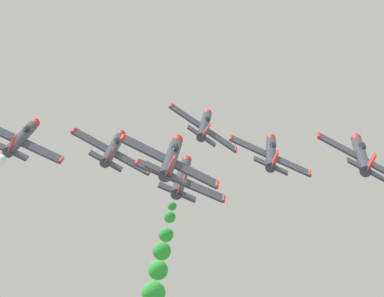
{
  "coord_description": "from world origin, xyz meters",
  "views": [
    {
      "loc": [
        7.6,
        -85.72,
        158.59
      ],
      "look_at": [
        0.0,
        0.0,
        130.87
      ],
      "focal_mm": 83.19,
      "sensor_mm": 36.0,
      "label": 1
    }
  ],
  "objects_px": {
    "airplane_right_outer": "(21,138)",
    "airplane_right_inner": "(271,153)",
    "airplane_left_outer": "(181,177)",
    "airplane_lead": "(204,126)",
    "airplane_trailing": "(361,155)",
    "airplane_left_inner": "(113,149)",
    "airplane_high_slot": "(171,158)"
  },
  "relations": [
    {
      "from": "airplane_left_inner",
      "to": "airplane_high_slot",
      "type": "bearing_deg",
      "value": -63.56
    },
    {
      "from": "airplane_high_slot",
      "to": "airplane_trailing",
      "type": "bearing_deg",
      "value": 24.72
    },
    {
      "from": "airplane_lead",
      "to": "airplane_high_slot",
      "type": "bearing_deg",
      "value": -92.06
    },
    {
      "from": "airplane_right_inner",
      "to": "airplane_right_outer",
      "type": "distance_m",
      "value": 26.2
    },
    {
      "from": "airplane_lead",
      "to": "airplane_right_outer",
      "type": "height_order",
      "value": "airplane_right_outer"
    },
    {
      "from": "airplane_left_inner",
      "to": "airplane_right_outer",
      "type": "relative_size",
      "value": 1.0
    },
    {
      "from": "airplane_lead",
      "to": "airplane_high_slot",
      "type": "relative_size",
      "value": 1.0
    },
    {
      "from": "airplane_lead",
      "to": "airplane_right_inner",
      "type": "bearing_deg",
      "value": -50.42
    },
    {
      "from": "airplane_left_outer",
      "to": "airplane_high_slot",
      "type": "height_order",
      "value": "airplane_high_slot"
    },
    {
      "from": "airplane_right_inner",
      "to": "airplane_trailing",
      "type": "relative_size",
      "value": 1.0
    },
    {
      "from": "airplane_right_inner",
      "to": "airplane_trailing",
      "type": "distance_m",
      "value": 12.69
    },
    {
      "from": "airplane_left_inner",
      "to": "airplane_right_inner",
      "type": "bearing_deg",
      "value": 1.42
    },
    {
      "from": "airplane_left_outer",
      "to": "airplane_trailing",
      "type": "bearing_deg",
      "value": -1.68
    },
    {
      "from": "airplane_trailing",
      "to": "airplane_high_slot",
      "type": "xyz_separation_m",
      "value": [
        -17.3,
        -7.96,
        1.85
      ]
    },
    {
      "from": "airplane_left_outer",
      "to": "airplane_right_outer",
      "type": "xyz_separation_m",
      "value": [
        -16.28,
        1.37,
        3.22
      ]
    },
    {
      "from": "airplane_left_inner",
      "to": "airplane_left_outer",
      "type": "bearing_deg",
      "value": -44.18
    },
    {
      "from": "airplane_high_slot",
      "to": "airplane_right_inner",
      "type": "bearing_deg",
      "value": 62.52
    },
    {
      "from": "airplane_left_inner",
      "to": "airplane_right_inner",
      "type": "distance_m",
      "value": 16.98
    },
    {
      "from": "airplane_lead",
      "to": "airplane_left_inner",
      "type": "relative_size",
      "value": 1.0
    },
    {
      "from": "airplane_left_inner",
      "to": "airplane_right_outer",
      "type": "bearing_deg",
      "value": -140.49
    },
    {
      "from": "airplane_lead",
      "to": "airplane_right_inner",
      "type": "relative_size",
      "value": 1.0
    },
    {
      "from": "airplane_lead",
      "to": "airplane_left_outer",
      "type": "relative_size",
      "value": 1.0
    },
    {
      "from": "airplane_right_outer",
      "to": "airplane_high_slot",
      "type": "height_order",
      "value": "airplane_high_slot"
    },
    {
      "from": "airplane_right_outer",
      "to": "airplane_right_inner",
      "type": "bearing_deg",
      "value": 15.75
    },
    {
      "from": "airplane_right_inner",
      "to": "airplane_left_outer",
      "type": "xyz_separation_m",
      "value": [
        -8.74,
        -8.43,
        -0.01
      ]
    },
    {
      "from": "airplane_left_outer",
      "to": "airplane_right_outer",
      "type": "bearing_deg",
      "value": 175.2
    },
    {
      "from": "airplane_right_outer",
      "to": "airplane_lead",
      "type": "bearing_deg",
      "value": 43.91
    },
    {
      "from": "airplane_lead",
      "to": "airplane_trailing",
      "type": "xyz_separation_m",
      "value": [
        16.35,
        -18.42,
        2.89
      ]
    },
    {
      "from": "airplane_lead",
      "to": "airplane_right_outer",
      "type": "relative_size",
      "value": 1.0
    },
    {
      "from": "airplane_left_outer",
      "to": "airplane_trailing",
      "type": "relative_size",
      "value": 1.0
    },
    {
      "from": "airplane_lead",
      "to": "airplane_high_slot",
      "type": "distance_m",
      "value": 26.82
    },
    {
      "from": "airplane_left_outer",
      "to": "airplane_right_outer",
      "type": "distance_m",
      "value": 16.65
    }
  ]
}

